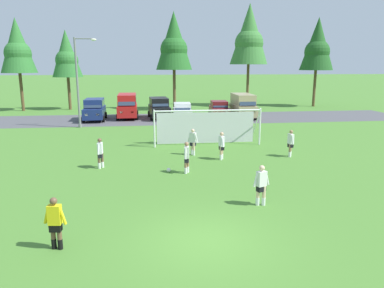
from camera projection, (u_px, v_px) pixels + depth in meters
The scene contains 23 objects.
ground_plane at pixel (172, 143), 25.92m from camera, with size 400.00×400.00×0.00m, color #477A2D.
parking_lot_strip at pixel (164, 119), 37.57m from camera, with size 52.00×8.40×0.01m, color #4C4C51.
soccer_ball at pixel (169, 170), 18.76m from camera, with size 0.22×0.22×0.22m.
soccer_goal at pixel (206, 126), 25.39m from camera, with size 7.44×1.97×2.57m.
referee at pixel (55, 223), 10.73m from camera, with size 0.72×0.29×1.64m.
player_striker_near at pixel (291, 143), 21.79m from camera, with size 0.30×0.75×1.64m.
player_midfield_center at pixel (100, 153), 19.35m from camera, with size 0.30×0.73×1.64m.
player_defender_far at pixel (261, 185), 14.14m from camera, with size 0.74×0.37×1.64m.
player_winger_left at pixel (222, 146), 21.13m from camera, with size 0.31×0.75×1.64m.
player_winger_right at pixel (187, 158), 18.43m from camera, with size 0.30×0.72×1.64m.
player_trailing_back at pixel (193, 142), 22.21m from camera, with size 0.64×0.51×1.64m.
parked_car_slot_far_left at pixel (95, 109), 36.36m from camera, with size 2.23×4.65×2.16m.
parked_car_slot_left at pixel (127, 105), 37.82m from camera, with size 2.26×4.83×2.52m.
parked_car_slot_center_left at pixel (159, 108), 37.64m from camera, with size 2.38×4.72×2.16m.
parked_car_slot_center at pixel (182, 111), 36.62m from camera, with size 2.21×4.29×1.72m.
parked_car_slot_center_right at pixel (219, 109), 38.66m from camera, with size 2.22×4.30×1.72m.
parked_car_slot_right at pixel (243, 105), 37.86m from camera, with size 2.29×4.85×2.52m.
tree_left_edge at pixel (17, 47), 42.69m from camera, with size 4.12×4.12×10.97m.
tree_mid_left at pixel (67, 55), 44.12m from camera, with size 3.64×3.64×9.72m.
tree_center_back at pixel (174, 43), 43.80m from camera, with size 4.44×4.44×11.84m.
tree_mid_right at pixel (249, 36), 47.79m from camera, with size 5.04×5.04×13.45m.
tree_right_edge at pixel (317, 46), 47.37m from camera, with size 4.35×4.35×11.61m.
street_lamp at pixel (79, 82), 31.50m from camera, with size 2.00×0.32×7.79m.
Camera 1 is at (-1.77, -10.33, 5.42)m, focal length 33.71 mm.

